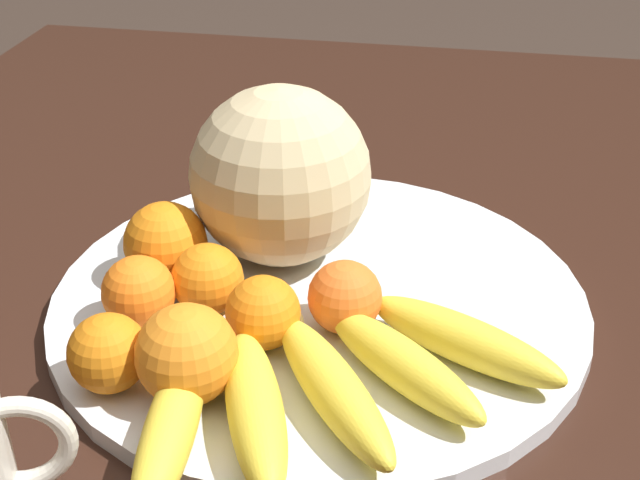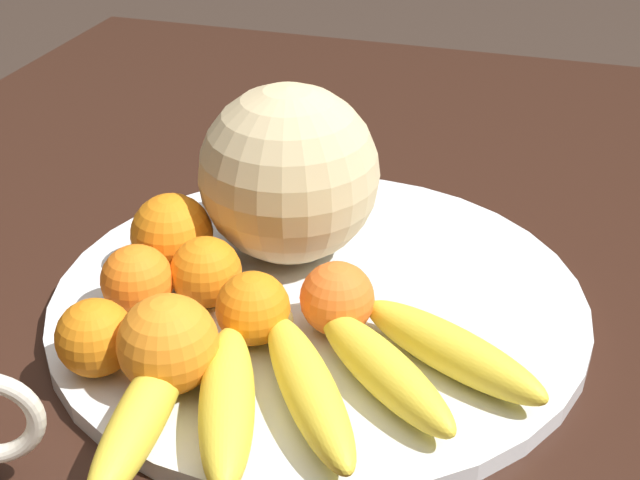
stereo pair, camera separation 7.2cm
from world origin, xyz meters
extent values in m
cube|color=black|center=(0.00, 0.00, 0.73)|extent=(1.41, 1.10, 0.04)
cube|color=black|center=(0.62, 0.47, 0.36)|extent=(0.07, 0.07, 0.71)
cylinder|color=silver|center=(0.00, -0.03, 0.76)|extent=(0.44, 0.44, 0.02)
torus|color=#1E4C56|center=(0.00, -0.03, 0.76)|extent=(0.44, 0.44, 0.01)
sphere|color=#C6B284|center=(0.06, 0.02, 0.85)|extent=(0.16, 0.16, 0.16)
sphere|color=brown|center=(-0.07, -0.02, 0.79)|extent=(0.03, 0.03, 0.03)
ellipsoid|color=yellow|center=(-0.19, 0.03, 0.79)|extent=(0.18, 0.05, 0.03)
ellipsoid|color=yellow|center=(-0.17, -0.02, 0.79)|extent=(0.17, 0.09, 0.04)
ellipsoid|color=yellow|center=(-0.14, -0.06, 0.79)|extent=(0.16, 0.13, 0.04)
ellipsoid|color=yellow|center=(-0.10, -0.11, 0.79)|extent=(0.13, 0.14, 0.04)
ellipsoid|color=yellow|center=(-0.07, -0.15, 0.79)|extent=(0.11, 0.16, 0.04)
sphere|color=orange|center=(-0.14, 0.10, 0.80)|extent=(0.06, 0.06, 0.06)
sphere|color=orange|center=(-0.07, 0.00, 0.80)|extent=(0.06, 0.06, 0.06)
sphere|color=orange|center=(-0.07, 0.10, 0.80)|extent=(0.06, 0.06, 0.06)
sphere|color=orange|center=(-0.04, 0.05, 0.80)|extent=(0.06, 0.06, 0.06)
sphere|color=orange|center=(-0.04, -0.06, 0.80)|extent=(0.06, 0.06, 0.06)
sphere|color=orange|center=(0.00, 0.10, 0.80)|extent=(0.07, 0.07, 0.07)
sphere|color=orange|center=(-0.14, 0.04, 0.80)|extent=(0.07, 0.07, 0.07)
torus|color=beige|center=(-0.25, 0.11, 0.81)|extent=(0.04, 0.07, 0.07)
camera|label=1|loc=(-0.60, -0.14, 1.18)|focal=50.00mm
camera|label=2|loc=(-0.59, -0.21, 1.18)|focal=50.00mm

